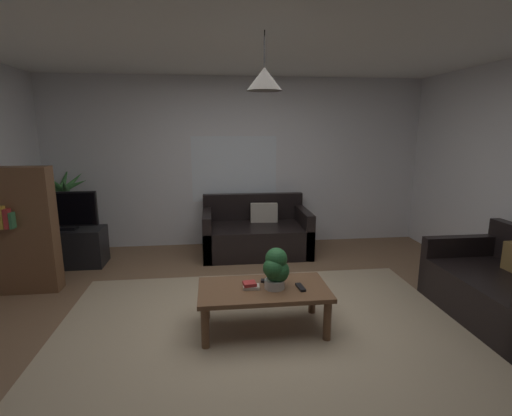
{
  "coord_description": "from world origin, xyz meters",
  "views": [
    {
      "loc": [
        -0.41,
        -3.22,
        1.8
      ],
      "look_at": [
        0.0,
        0.3,
        1.05
      ],
      "focal_mm": 26.58,
      "sensor_mm": 36.0,
      "label": 1
    }
  ],
  "objects_px": {
    "couch_under_window": "(256,235)",
    "potted_plant_on_table": "(276,268)",
    "tv_stand": "(70,247)",
    "bookshelf_corner": "(21,230)",
    "book_on_table_1": "(250,284)",
    "coffee_table": "(263,294)",
    "couch_right_side": "(507,292)",
    "pendant_lamp": "(264,79)",
    "remote_on_table_1": "(301,287)",
    "potted_palm_corner": "(65,216)",
    "book_on_table_0": "(251,287)",
    "remote_on_table_0": "(270,281)",
    "tv": "(65,210)"
  },
  "relations": [
    {
      "from": "book_on_table_0",
      "to": "bookshelf_corner",
      "type": "relative_size",
      "value": 0.1
    },
    {
      "from": "coffee_table",
      "to": "potted_palm_corner",
      "type": "xyz_separation_m",
      "value": [
        -2.51,
        2.34,
        0.25
      ]
    },
    {
      "from": "book_on_table_1",
      "to": "couch_right_side",
      "type": "bearing_deg",
      "value": -2.07
    },
    {
      "from": "couch_under_window",
      "to": "book_on_table_1",
      "type": "bearing_deg",
      "value": -98.11
    },
    {
      "from": "coffee_table",
      "to": "potted_palm_corner",
      "type": "relative_size",
      "value": 0.92
    },
    {
      "from": "remote_on_table_0",
      "to": "potted_plant_on_table",
      "type": "relative_size",
      "value": 0.44
    },
    {
      "from": "tv_stand",
      "to": "pendant_lamp",
      "type": "relative_size",
      "value": 1.98
    },
    {
      "from": "bookshelf_corner",
      "to": "coffee_table",
      "type": "bearing_deg",
      "value": -23.99
    },
    {
      "from": "couch_under_window",
      "to": "remote_on_table_0",
      "type": "distance_m",
      "value": 2.05
    },
    {
      "from": "tv",
      "to": "potted_plant_on_table",
      "type": "bearing_deg",
      "value": -38.02
    },
    {
      "from": "coffee_table",
      "to": "pendant_lamp",
      "type": "distance_m",
      "value": 1.84
    },
    {
      "from": "coffee_table",
      "to": "pendant_lamp",
      "type": "bearing_deg",
      "value": 180.0
    },
    {
      "from": "pendant_lamp",
      "to": "potted_plant_on_table",
      "type": "bearing_deg",
      "value": -6.24
    },
    {
      "from": "book_on_table_1",
      "to": "remote_on_table_1",
      "type": "xyz_separation_m",
      "value": [
        0.45,
        -0.06,
        -0.03
      ]
    },
    {
      "from": "couch_right_side",
      "to": "tv_stand",
      "type": "height_order",
      "value": "couch_right_side"
    },
    {
      "from": "book_on_table_0",
      "to": "pendant_lamp",
      "type": "relative_size",
      "value": 0.32
    },
    {
      "from": "remote_on_table_0",
      "to": "tv_stand",
      "type": "distance_m",
      "value": 3.01
    },
    {
      "from": "book_on_table_1",
      "to": "tv_stand",
      "type": "height_order",
      "value": "tv_stand"
    },
    {
      "from": "couch_under_window",
      "to": "remote_on_table_1",
      "type": "height_order",
      "value": "couch_under_window"
    },
    {
      "from": "couch_under_window",
      "to": "couch_right_side",
      "type": "bearing_deg",
      "value": -46.3
    },
    {
      "from": "remote_on_table_1",
      "to": "bookshelf_corner",
      "type": "xyz_separation_m",
      "value": [
        -2.84,
        1.18,
        0.29
      ]
    },
    {
      "from": "remote_on_table_1",
      "to": "couch_under_window",
      "type": "bearing_deg",
      "value": -91.76
    },
    {
      "from": "couch_under_window",
      "to": "couch_right_side",
      "type": "xyz_separation_m",
      "value": [
        2.14,
        -2.24,
        0.0
      ]
    },
    {
      "from": "tv",
      "to": "potted_palm_corner",
      "type": "bearing_deg",
      "value": 112.19
    },
    {
      "from": "book_on_table_1",
      "to": "pendant_lamp",
      "type": "relative_size",
      "value": 0.24
    },
    {
      "from": "coffee_table",
      "to": "tv",
      "type": "height_order",
      "value": "tv"
    },
    {
      "from": "couch_right_side",
      "to": "tv",
      "type": "bearing_deg",
      "value": -113.06
    },
    {
      "from": "potted_plant_on_table",
      "to": "bookshelf_corner",
      "type": "distance_m",
      "value": 2.86
    },
    {
      "from": "couch_under_window",
      "to": "potted_plant_on_table",
      "type": "xyz_separation_m",
      "value": [
        -0.07,
        -2.17,
        0.32
      ]
    },
    {
      "from": "book_on_table_1",
      "to": "tv_stand",
      "type": "xyz_separation_m",
      "value": [
        -2.21,
        1.92,
        -0.19
      ]
    },
    {
      "from": "tv_stand",
      "to": "potted_palm_corner",
      "type": "bearing_deg",
      "value": 113.21
    },
    {
      "from": "couch_right_side",
      "to": "remote_on_table_0",
      "type": "xyz_separation_m",
      "value": [
        -2.25,
        0.2,
        0.14
      ]
    },
    {
      "from": "book_on_table_1",
      "to": "potted_palm_corner",
      "type": "height_order",
      "value": "potted_palm_corner"
    },
    {
      "from": "remote_on_table_1",
      "to": "tv_stand",
      "type": "xyz_separation_m",
      "value": [
        -2.66,
        1.97,
        -0.16
      ]
    },
    {
      "from": "book_on_table_1",
      "to": "pendant_lamp",
      "type": "distance_m",
      "value": 1.74
    },
    {
      "from": "couch_under_window",
      "to": "potted_plant_on_table",
      "type": "relative_size",
      "value": 4.15
    },
    {
      "from": "couch_under_window",
      "to": "remote_on_table_1",
      "type": "relative_size",
      "value": 9.48
    },
    {
      "from": "tv_stand",
      "to": "bookshelf_corner",
      "type": "xyz_separation_m",
      "value": [
        -0.19,
        -0.8,
        0.46
      ]
    },
    {
      "from": "potted_plant_on_table",
      "to": "couch_under_window",
      "type": "bearing_deg",
      "value": 88.02
    },
    {
      "from": "tv_stand",
      "to": "bookshelf_corner",
      "type": "distance_m",
      "value": 0.94
    },
    {
      "from": "remote_on_table_1",
      "to": "potted_palm_corner",
      "type": "distance_m",
      "value": 3.72
    },
    {
      "from": "couch_under_window",
      "to": "couch_right_side",
      "type": "relative_size",
      "value": 1.08
    },
    {
      "from": "couch_under_window",
      "to": "potted_plant_on_table",
      "type": "bearing_deg",
      "value": -91.98
    },
    {
      "from": "potted_plant_on_table",
      "to": "bookshelf_corner",
      "type": "xyz_separation_m",
      "value": [
        -2.63,
        1.13,
        0.12
      ]
    },
    {
      "from": "couch_right_side",
      "to": "remote_on_table_0",
      "type": "height_order",
      "value": "couch_right_side"
    },
    {
      "from": "potted_palm_corner",
      "to": "pendant_lamp",
      "type": "relative_size",
      "value": 2.76
    },
    {
      "from": "couch_under_window",
      "to": "coffee_table",
      "type": "relative_size",
      "value": 1.31
    },
    {
      "from": "couch_under_window",
      "to": "bookshelf_corner",
      "type": "xyz_separation_m",
      "value": [
        -2.7,
        -1.04,
        0.43
      ]
    },
    {
      "from": "book_on_table_0",
      "to": "book_on_table_1",
      "type": "height_order",
      "value": "book_on_table_1"
    },
    {
      "from": "book_on_table_0",
      "to": "bookshelf_corner",
      "type": "bearing_deg",
      "value": 154.98
    }
  ]
}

